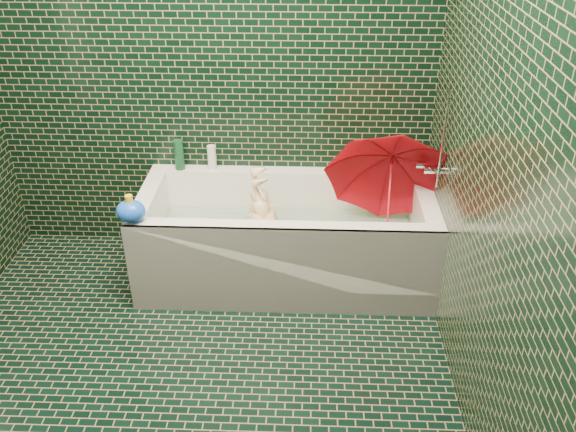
{
  "coord_description": "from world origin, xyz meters",
  "views": [
    {
      "loc": [
        0.58,
        -2.02,
        2.21
      ],
      "look_at": [
        0.47,
        0.82,
        0.53
      ],
      "focal_mm": 38.0,
      "sensor_mm": 36.0,
      "label": 1
    }
  ],
  "objects_px": {
    "umbrella": "(389,195)",
    "bath_toy": "(131,211)",
    "bathtub": "(286,247)",
    "rubber_duck": "(363,165)",
    "child": "(270,235)"
  },
  "relations": [
    {
      "from": "umbrella",
      "to": "bath_toy",
      "type": "height_order",
      "value": "umbrella"
    },
    {
      "from": "bathtub",
      "to": "bath_toy",
      "type": "bearing_deg",
      "value": -159.05
    },
    {
      "from": "umbrella",
      "to": "bathtub",
      "type": "bearing_deg",
      "value": -173.98
    },
    {
      "from": "rubber_duck",
      "to": "bathtub",
      "type": "bearing_deg",
      "value": -155.15
    },
    {
      "from": "umbrella",
      "to": "rubber_duck",
      "type": "distance_m",
      "value": 0.42
    },
    {
      "from": "child",
      "to": "umbrella",
      "type": "height_order",
      "value": "umbrella"
    },
    {
      "from": "rubber_duck",
      "to": "bath_toy",
      "type": "height_order",
      "value": "bath_toy"
    },
    {
      "from": "bathtub",
      "to": "bath_toy",
      "type": "xyz_separation_m",
      "value": [
        -0.8,
        -0.31,
        0.41
      ]
    },
    {
      "from": "bathtub",
      "to": "umbrella",
      "type": "height_order",
      "value": "umbrella"
    },
    {
      "from": "bath_toy",
      "to": "umbrella",
      "type": "bearing_deg",
      "value": 25.25
    },
    {
      "from": "child",
      "to": "bath_toy",
      "type": "xyz_separation_m",
      "value": [
        -0.71,
        -0.28,
        0.31
      ]
    },
    {
      "from": "umbrella",
      "to": "rubber_duck",
      "type": "bearing_deg",
      "value": 119.86
    },
    {
      "from": "rubber_duck",
      "to": "umbrella",
      "type": "bearing_deg",
      "value": -85.14
    },
    {
      "from": "bath_toy",
      "to": "bathtub",
      "type": "bearing_deg",
      "value": 36.72
    },
    {
      "from": "bathtub",
      "to": "rubber_duck",
      "type": "height_order",
      "value": "rubber_duck"
    }
  ]
}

